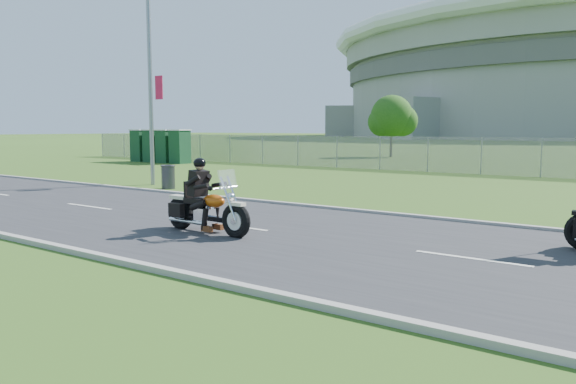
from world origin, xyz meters
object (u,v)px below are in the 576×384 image
Objects in this scene: porta_toilet_b at (166,147)px; porta_toilet_c at (153,146)px; motorcycle_lead at (206,210)px; trash_can at (168,177)px; streetlight at (154,55)px; porta_toilet_d at (141,146)px; porta_toilet_a at (180,147)px.

porta_toilet_b is 1.00× the size of porta_toilet_c.
trash_can is at bearing 144.81° from motorcycle_lead.
motorcycle_lead is (21.45, -18.00, -0.58)m from porta_toilet_b.
porta_toilet_b is 17.69m from trash_can.
porta_toilet_c is 29.09m from motorcycle_lead.
streetlight is 16.33m from porta_toilet_b.
streetlight reaches higher than porta_toilet_d.
porta_toilet_a is at bearing 0.00° from porta_toilet_b.
porta_toilet_a is 2.80m from porta_toilet_c.
porta_toilet_b and porta_toilet_d have the same top height.
porta_toilet_a is at bearing 0.00° from porta_toilet_c.
porta_toilet_a is 1.40m from porta_toilet_b.
motorcycle_lead is (22.85, -18.00, -0.58)m from porta_toilet_c.
motorcycle_lead is at bearing -36.58° from porta_toilet_d.
porta_toilet_a is 0.86× the size of motorcycle_lead.
porta_toilet_a is 26.95m from motorcycle_lead.
streetlight is at bearing -40.06° from porta_toilet_c.
streetlight reaches higher than trash_can.
motorcycle_lead is at bearing -41.91° from porta_toilet_a.
porta_toilet_c is at bearing 139.94° from streetlight.
porta_toilet_a is 1.00× the size of porta_toilet_d.
porta_toilet_d is at bearing 142.83° from streetlight.
porta_toilet_d is 0.86× the size of motorcycle_lead.
porta_toilet_d is at bearing 143.75° from trash_can.
porta_toilet_a is at bearing 132.91° from streetlight.
streetlight is at bearing -47.09° from porta_toilet_a.
porta_toilet_b is at bearing 180.00° from porta_toilet_a.
porta_toilet_c is at bearing 0.00° from porta_toilet_d.
porta_toilet_b is 28.01m from motorcycle_lead.
motorcycle_lead is at bearing -37.23° from trash_can.
streetlight reaches higher than porta_toilet_a.
porta_toilet_a is 1.00× the size of porta_toilet_c.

